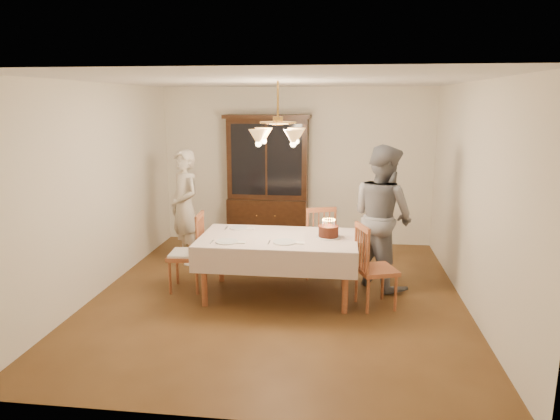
# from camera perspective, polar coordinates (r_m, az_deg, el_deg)

# --- Properties ---
(ground) EXTENTS (5.00, 5.00, 0.00)m
(ground) POSITION_cam_1_polar(r_m,az_deg,el_deg) (6.31, -0.22, -9.74)
(ground) COLOR #503217
(ground) RESTS_ON ground
(room_shell) EXTENTS (5.00, 5.00, 5.00)m
(room_shell) POSITION_cam_1_polar(r_m,az_deg,el_deg) (5.90, -0.24, 4.63)
(room_shell) COLOR white
(room_shell) RESTS_ON ground
(dining_table) EXTENTS (1.90, 1.10, 0.76)m
(dining_table) POSITION_cam_1_polar(r_m,az_deg,el_deg) (6.09, -0.23, -3.78)
(dining_table) COLOR brown
(dining_table) RESTS_ON ground
(china_hutch) EXTENTS (1.38, 0.54, 2.16)m
(china_hutch) POSITION_cam_1_polar(r_m,az_deg,el_deg) (8.25, -1.38, 3.06)
(china_hutch) COLOR black
(china_hutch) RESTS_ON ground
(chair_far_side) EXTENTS (0.55, 0.54, 1.00)m
(chair_far_side) POSITION_cam_1_polar(r_m,az_deg,el_deg) (6.89, 4.28, -3.96)
(chair_far_side) COLOR brown
(chair_far_side) RESTS_ON ground
(chair_left_end) EXTENTS (0.45, 0.47, 1.00)m
(chair_left_end) POSITION_cam_1_polar(r_m,az_deg,el_deg) (6.48, -10.61, -5.11)
(chair_left_end) COLOR brown
(chair_left_end) RESTS_ON ground
(chair_right_end) EXTENTS (0.54, 0.55, 1.00)m
(chair_right_end) POSITION_cam_1_polar(r_m,az_deg,el_deg) (5.95, 10.83, -6.82)
(chair_right_end) COLOR brown
(chair_right_end) RESTS_ON ground
(elderly_woman) EXTENTS (0.72, 0.72, 1.69)m
(elderly_woman) POSITION_cam_1_polar(r_m,az_deg,el_deg) (7.47, -10.83, 0.31)
(elderly_woman) COLOR beige
(elderly_woman) RESTS_ON ground
(adult_in_grey) EXTENTS (1.10, 1.14, 1.84)m
(adult_in_grey) POSITION_cam_1_polar(r_m,az_deg,el_deg) (6.54, 11.61, -0.74)
(adult_in_grey) COLOR slate
(adult_in_grey) RESTS_ON ground
(birthday_cake) EXTENTS (0.30, 0.30, 0.23)m
(birthday_cake) POSITION_cam_1_polar(r_m,az_deg,el_deg) (6.05, 5.56, -2.50)
(birthday_cake) COLOR white
(birthday_cake) RESTS_ON dining_table
(place_setting_near_left) EXTENTS (0.41, 0.26, 0.02)m
(place_setting_near_left) POSITION_cam_1_polar(r_m,az_deg,el_deg) (5.87, -5.99, -3.62)
(place_setting_near_left) COLOR white
(place_setting_near_left) RESTS_ON dining_table
(place_setting_near_right) EXTENTS (0.42, 0.27, 0.02)m
(place_setting_near_right) POSITION_cam_1_polar(r_m,az_deg,el_deg) (5.82, 0.64, -3.69)
(place_setting_near_right) COLOR white
(place_setting_near_right) RESTS_ON dining_table
(place_setting_far_left) EXTENTS (0.38, 0.23, 0.02)m
(place_setting_far_left) POSITION_cam_1_polar(r_m,az_deg,el_deg) (6.49, -4.64, -2.05)
(place_setting_far_left) COLOR white
(place_setting_far_left) RESTS_ON dining_table
(chandelier) EXTENTS (0.62, 0.62, 0.73)m
(chandelier) POSITION_cam_1_polar(r_m,az_deg,el_deg) (5.86, -0.24, 8.47)
(chandelier) COLOR #BF8C3F
(chandelier) RESTS_ON ground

